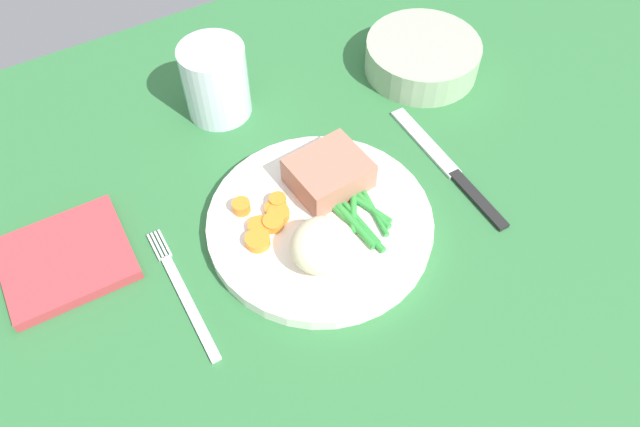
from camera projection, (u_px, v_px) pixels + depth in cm
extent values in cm
cube|color=#2D6B38|center=(342.00, 240.00, 65.77)|extent=(120.00, 90.00, 2.00)
cylinder|color=white|center=(320.00, 224.00, 64.85)|extent=(23.92, 23.92, 1.60)
cube|color=#A86B56|center=(329.00, 173.00, 65.72)|extent=(8.56, 7.53, 3.41)
ellipsoid|color=beige|center=(323.00, 245.00, 59.49)|extent=(6.53, 6.32, 4.61)
cylinder|color=orange|center=(276.00, 210.00, 64.43)|extent=(2.43, 2.43, 0.83)
cylinder|color=orange|center=(261.00, 241.00, 61.89)|extent=(2.00, 2.00, 1.06)
cylinder|color=orange|center=(258.00, 241.00, 61.95)|extent=(2.53, 2.53, 1.06)
cylinder|color=orange|center=(279.00, 214.00, 64.04)|extent=(2.35, 2.35, 0.93)
cylinder|color=orange|center=(273.00, 223.00, 63.29)|extent=(2.21, 2.21, 1.03)
cylinder|color=orange|center=(241.00, 207.00, 64.38)|extent=(1.92, 1.92, 1.28)
cylinder|color=orange|center=(260.00, 227.00, 63.10)|extent=(2.52, 2.52, 0.81)
cylinder|color=orange|center=(278.00, 201.00, 64.94)|extent=(1.85, 1.85, 1.10)
cylinder|color=#2D8C38|center=(353.00, 211.00, 64.41)|extent=(3.64, 5.09, 0.75)
cylinder|color=#2D8C38|center=(360.00, 222.00, 63.62)|extent=(1.02, 6.42, 0.61)
cylinder|color=#2D8C38|center=(358.00, 226.00, 63.26)|extent=(1.90, 7.94, 0.72)
cylinder|color=#2D8C38|center=(367.00, 204.00, 64.93)|extent=(1.43, 7.41, 0.73)
cylinder|color=#2D8C38|center=(365.00, 205.00, 64.85)|extent=(2.96, 6.59, 0.71)
cylinder|color=#2D8C38|center=(349.00, 218.00, 63.74)|extent=(1.66, 8.22, 0.89)
cylinder|color=#2D8C38|center=(342.00, 214.00, 64.13)|extent=(2.22, 7.54, 0.70)
cylinder|color=#2D8C38|center=(374.00, 211.00, 64.42)|extent=(1.74, 7.01, 0.64)
cube|color=silver|center=(190.00, 307.00, 59.65)|extent=(1.00, 13.00, 0.40)
cube|color=silver|center=(154.00, 248.00, 63.75)|extent=(0.24, 3.60, 0.40)
cube|color=silver|center=(158.00, 246.00, 63.87)|extent=(0.24, 3.60, 0.40)
cube|color=silver|center=(161.00, 244.00, 63.98)|extent=(0.24, 3.60, 0.40)
cube|color=silver|center=(165.00, 243.00, 64.10)|extent=(0.24, 3.60, 0.40)
cube|color=black|center=(478.00, 200.00, 67.50)|extent=(1.30, 9.00, 0.64)
cube|color=silver|center=(425.00, 142.00, 72.66)|extent=(1.70, 12.00, 0.40)
cylinder|color=silver|center=(216.00, 81.00, 72.47)|extent=(7.80, 7.80, 9.25)
cylinder|color=silver|center=(219.00, 99.00, 74.78)|extent=(7.18, 7.18, 3.51)
cylinder|color=#99B28C|center=(422.00, 57.00, 78.99)|extent=(14.68, 14.68, 4.21)
cylinder|color=#4C8C42|center=(423.00, 51.00, 78.23)|extent=(12.47, 12.47, 2.31)
cube|color=#B2383D|center=(66.00, 259.00, 62.38)|extent=(12.76, 11.29, 1.31)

